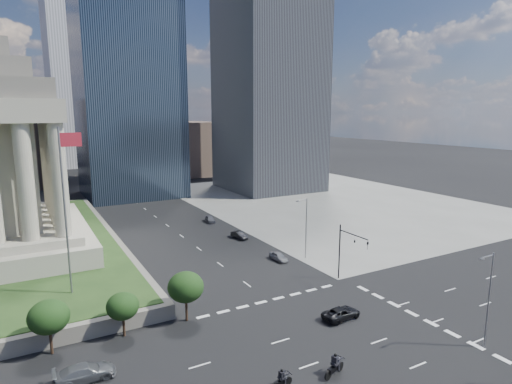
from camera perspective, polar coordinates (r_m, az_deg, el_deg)
ground at (r=134.22m, az=-17.41°, el=-0.03°), size 500.00×500.00×0.00m
sidewalk_ne at (r=117.36m, az=9.57°, el=-1.14°), size 68.00×90.00×0.03m
flagpole at (r=54.70m, az=-24.02°, el=-1.28°), size 2.52×0.24×20.00m
midrise_glass at (r=127.86m, az=-16.78°, el=13.02°), size 26.00×26.00×60.00m
highrise_ne at (r=135.91m, az=1.75°, el=21.78°), size 26.00×28.00×100.00m
building_filler_ne at (r=170.34m, az=-9.09°, el=5.86°), size 20.00×30.00×20.00m
building_filler_nw at (r=159.87m, az=-30.59°, el=5.68°), size 24.00×30.00×28.00m
traffic_signal_ne at (r=60.78m, az=12.20°, el=-7.14°), size 0.30×5.74×8.00m
street_lamp_south at (r=49.29m, az=28.56°, el=-11.96°), size 2.13×0.22×10.00m
street_lamp_north at (r=69.64m, az=6.59°, el=-4.34°), size 2.13×0.22×10.00m
pickup_truck at (r=52.22m, az=11.32°, el=-15.55°), size 4.91×2.49×1.33m
suv_grey at (r=43.85m, az=-21.85°, el=-21.44°), size 2.17×5.29×1.53m
parked_sedan_near at (r=69.67m, az=3.03°, el=-8.57°), size 3.96×1.70×1.33m
parked_sedan_mid at (r=81.28m, az=-2.24°, el=-5.76°), size 4.20×2.00×1.33m
parked_sedan_far at (r=93.63m, az=-6.15°, el=-3.60°), size 2.29×4.29×1.39m
motorcycle_lead at (r=42.20m, az=10.41°, el=-21.70°), size 2.94×1.56×2.12m
motorcycle_trail at (r=40.21m, az=3.35°, el=-23.61°), size 2.44×0.89×1.78m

